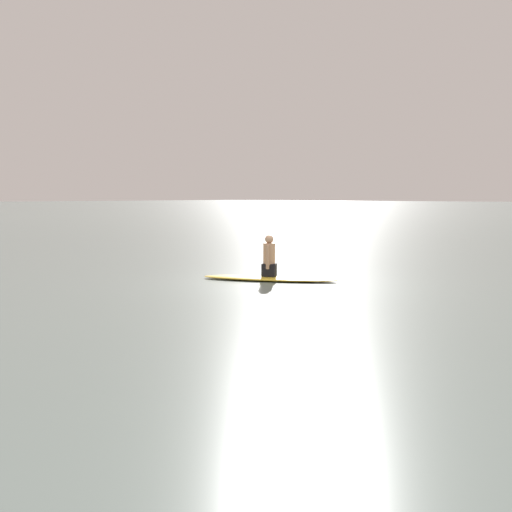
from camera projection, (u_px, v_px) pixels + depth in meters
ground_plane at (282, 283)px, 14.38m from camera, size 400.00×400.00×0.00m
surfboard at (269, 278)px, 14.81m from camera, size 3.25×2.20×0.10m
person_paddler at (269, 258)px, 14.77m from camera, size 0.42×0.42×1.00m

